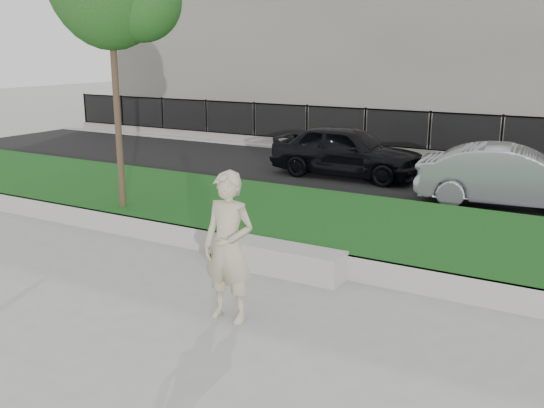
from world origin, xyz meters
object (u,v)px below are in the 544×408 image
Objects in this scene: stone_bench at (279,258)px; man at (229,247)px; book at (233,237)px; car_silver at (513,177)px; car_dark at (347,151)px.

man reaches higher than stone_bench.
book is 0.06× the size of car_silver.
car_dark is at bearing 102.39° from man.
car_dark is (-1.13, 7.44, 0.30)m from book.
car_dark is (-2.27, 9.26, -0.24)m from man.
man is at bearing -81.05° from stone_bench.
book is 7.11m from car_silver.
car_dark reaches higher than book.
man reaches higher than book.
man is 0.48× the size of car_silver.
car_dark reaches higher than stone_bench.
stone_bench is at bearing -164.37° from car_dark.
book is at bearing 143.56° from car_silver.
man is 9.54m from car_dark.
book is 0.06× the size of car_dark.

